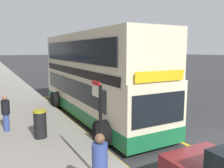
% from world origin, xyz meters
% --- Properties ---
extents(ground_plane, '(260.00, 260.00, 0.00)m').
position_xyz_m(ground_plane, '(0.00, 32.00, 0.00)').
color(ground_plane, '#333335').
extents(double_decker_bus, '(3.27, 10.54, 4.40)m').
position_xyz_m(double_decker_bus, '(-2.46, 5.54, 2.06)').
color(double_decker_bus, beige).
rests_on(double_decker_bus, ground).
extents(bus_bay_markings, '(3.08, 13.45, 0.01)m').
position_xyz_m(bus_bay_markings, '(-2.46, 5.36, 0.01)').
color(bus_bay_markings, gold).
rests_on(bus_bay_markings, ground).
extents(bus_stop_sign, '(0.09, 0.51, 2.63)m').
position_xyz_m(bus_stop_sign, '(-5.01, -0.38, 1.70)').
color(bus_stop_sign, black).
rests_on(bus_stop_sign, pavement_near).
extents(parked_car_white_distant, '(2.09, 4.20, 1.62)m').
position_xyz_m(parked_car_white_distant, '(4.98, 32.85, 0.80)').
color(parked_car_white_distant, silver).
rests_on(parked_car_white_distant, ground).
extents(pedestrian_waiting_near_sign, '(0.34, 0.34, 1.70)m').
position_xyz_m(pedestrian_waiting_near_sign, '(-5.49, -1.42, 1.06)').
color(pedestrian_waiting_near_sign, '#3F724C').
rests_on(pedestrian_waiting_near_sign, pavement_near).
extents(pedestrian_further_back, '(0.34, 0.34, 1.54)m').
position_xyz_m(pedestrian_further_back, '(-6.92, 4.87, 0.97)').
color(pedestrian_further_back, '#33478C').
rests_on(pedestrian_further_back, pavement_near).
extents(litter_bin, '(0.52, 0.52, 1.11)m').
position_xyz_m(litter_bin, '(-5.80, 3.42, 0.70)').
color(litter_bin, black).
rests_on(litter_bin, pavement_near).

